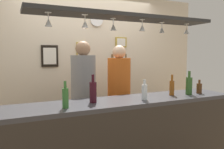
{
  "coord_description": "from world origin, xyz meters",
  "views": [
    {
      "loc": [
        -1.22,
        -2.52,
        1.54
      ],
      "look_at": [
        0.0,
        0.1,
        1.28
      ],
      "focal_mm": 35.55,
      "sensor_mm": 36.0,
      "label": 1
    }
  ],
  "objects_px": {
    "bottle_beer_amber_tall": "(172,87)",
    "picture_frame_upper_small": "(121,42)",
    "person_right_orange_shirt": "(119,90)",
    "picture_frame_caricature": "(50,56)",
    "picture_frame_crest": "(82,50)",
    "bottle_soda_clear": "(144,92)",
    "bottle_beer_green_import": "(65,97)",
    "wall_clock": "(97,20)",
    "bottle_champagne_green": "(189,85)",
    "picture_frame_lower_pair": "(119,59)",
    "person_middle_grey_shirt": "(84,91)",
    "bottle_wine_dark_red": "(93,92)",
    "bottle_beer_brown_stubby": "(199,88)"
  },
  "relations": [
    {
      "from": "person_right_orange_shirt",
      "to": "bottle_beer_green_import",
      "type": "distance_m",
      "value": 1.32
    },
    {
      "from": "picture_frame_lower_pair",
      "to": "bottle_beer_brown_stubby",
      "type": "bearing_deg",
      "value": -72.99
    },
    {
      "from": "person_middle_grey_shirt",
      "to": "person_right_orange_shirt",
      "type": "xyz_separation_m",
      "value": [
        0.55,
        0.0,
        -0.03
      ]
    },
    {
      "from": "bottle_beer_green_import",
      "to": "bottle_wine_dark_red",
      "type": "relative_size",
      "value": 0.87
    },
    {
      "from": "bottle_beer_amber_tall",
      "to": "picture_frame_caricature",
      "type": "bearing_deg",
      "value": 131.62
    },
    {
      "from": "bottle_beer_green_import",
      "to": "bottle_champagne_green",
      "type": "distance_m",
      "value": 1.59
    },
    {
      "from": "person_right_orange_shirt",
      "to": "wall_clock",
      "type": "distance_m",
      "value": 1.3
    },
    {
      "from": "picture_frame_caricature",
      "to": "picture_frame_crest",
      "type": "xyz_separation_m",
      "value": [
        0.52,
        0.0,
        0.1
      ]
    },
    {
      "from": "picture_frame_upper_small",
      "to": "picture_frame_crest",
      "type": "xyz_separation_m",
      "value": [
        -0.74,
        0.0,
        -0.15
      ]
    },
    {
      "from": "bottle_beer_brown_stubby",
      "to": "bottle_beer_amber_tall",
      "type": "relative_size",
      "value": 0.69
    },
    {
      "from": "picture_frame_caricature",
      "to": "person_right_orange_shirt",
      "type": "bearing_deg",
      "value": -36.65
    },
    {
      "from": "picture_frame_crest",
      "to": "picture_frame_caricature",
      "type": "bearing_deg",
      "value": 180.0
    },
    {
      "from": "bottle_beer_amber_tall",
      "to": "person_middle_grey_shirt",
      "type": "bearing_deg",
      "value": 140.73
    },
    {
      "from": "picture_frame_upper_small",
      "to": "picture_frame_lower_pair",
      "type": "relative_size",
      "value": 0.73
    },
    {
      "from": "person_right_orange_shirt",
      "to": "wall_clock",
      "type": "bearing_deg",
      "value": 98.66
    },
    {
      "from": "picture_frame_lower_pair",
      "to": "wall_clock",
      "type": "height_order",
      "value": "wall_clock"
    },
    {
      "from": "picture_frame_lower_pair",
      "to": "bottle_champagne_green",
      "type": "bearing_deg",
      "value": -79.91
    },
    {
      "from": "bottle_soda_clear",
      "to": "wall_clock",
      "type": "relative_size",
      "value": 1.05
    },
    {
      "from": "person_right_orange_shirt",
      "to": "bottle_beer_amber_tall",
      "type": "distance_m",
      "value": 0.84
    },
    {
      "from": "bottle_beer_brown_stubby",
      "to": "picture_frame_lower_pair",
      "type": "distance_m",
      "value": 1.56
    },
    {
      "from": "bottle_beer_amber_tall",
      "to": "picture_frame_upper_small",
      "type": "xyz_separation_m",
      "value": [
        0.01,
        1.41,
        0.63
      ]
    },
    {
      "from": "bottle_beer_green_import",
      "to": "bottle_beer_amber_tall",
      "type": "relative_size",
      "value": 1.0
    },
    {
      "from": "bottle_beer_amber_tall",
      "to": "bottle_wine_dark_red",
      "type": "height_order",
      "value": "bottle_wine_dark_red"
    },
    {
      "from": "picture_frame_caricature",
      "to": "picture_frame_crest",
      "type": "height_order",
      "value": "picture_frame_crest"
    },
    {
      "from": "bottle_wine_dark_red",
      "to": "picture_frame_upper_small",
      "type": "relative_size",
      "value": 1.36
    },
    {
      "from": "bottle_beer_amber_tall",
      "to": "picture_frame_upper_small",
      "type": "height_order",
      "value": "picture_frame_upper_small"
    },
    {
      "from": "bottle_soda_clear",
      "to": "picture_frame_lower_pair",
      "type": "relative_size",
      "value": 0.77
    },
    {
      "from": "picture_frame_lower_pair",
      "to": "picture_frame_crest",
      "type": "distance_m",
      "value": 0.72
    },
    {
      "from": "bottle_soda_clear",
      "to": "bottle_wine_dark_red",
      "type": "xyz_separation_m",
      "value": [
        -0.57,
        0.11,
        0.03
      ]
    },
    {
      "from": "picture_frame_upper_small",
      "to": "bottle_soda_clear",
      "type": "bearing_deg",
      "value": -107.57
    },
    {
      "from": "person_middle_grey_shirt",
      "to": "wall_clock",
      "type": "xyz_separation_m",
      "value": [
        0.45,
        0.66,
        1.08
      ]
    },
    {
      "from": "person_middle_grey_shirt",
      "to": "picture_frame_crest",
      "type": "height_order",
      "value": "picture_frame_crest"
    },
    {
      "from": "person_right_orange_shirt",
      "to": "picture_frame_caricature",
      "type": "bearing_deg",
      "value": 143.35
    },
    {
      "from": "picture_frame_upper_small",
      "to": "person_middle_grey_shirt",
      "type": "bearing_deg",
      "value": -144.34
    },
    {
      "from": "person_middle_grey_shirt",
      "to": "bottle_wine_dark_red",
      "type": "bearing_deg",
      "value": -99.84
    },
    {
      "from": "person_right_orange_shirt",
      "to": "bottle_beer_green_import",
      "type": "relative_size",
      "value": 6.44
    },
    {
      "from": "person_right_orange_shirt",
      "to": "picture_frame_lower_pair",
      "type": "distance_m",
      "value": 0.87
    },
    {
      "from": "bottle_champagne_green",
      "to": "picture_frame_crest",
      "type": "height_order",
      "value": "picture_frame_crest"
    },
    {
      "from": "person_middle_grey_shirt",
      "to": "bottle_beer_amber_tall",
      "type": "distance_m",
      "value": 1.18
    },
    {
      "from": "bottle_soda_clear",
      "to": "picture_frame_crest",
      "type": "xyz_separation_m",
      "value": [
        -0.26,
        1.51,
        0.49
      ]
    },
    {
      "from": "bottle_champagne_green",
      "to": "picture_frame_lower_pair",
      "type": "bearing_deg",
      "value": 100.09
    },
    {
      "from": "picture_frame_lower_pair",
      "to": "person_middle_grey_shirt",
      "type": "bearing_deg",
      "value": -143.21
    },
    {
      "from": "bottle_beer_amber_tall",
      "to": "picture_frame_lower_pair",
      "type": "relative_size",
      "value": 0.87
    },
    {
      "from": "bottle_beer_brown_stubby",
      "to": "bottle_soda_clear",
      "type": "xyz_separation_m",
      "value": [
        -0.88,
        -0.05,
        0.02
      ]
    },
    {
      "from": "bottle_champagne_green",
      "to": "bottle_soda_clear",
      "type": "bearing_deg",
      "value": -176.35
    },
    {
      "from": "picture_frame_crest",
      "to": "wall_clock",
      "type": "distance_m",
      "value": 0.58
    },
    {
      "from": "bottle_champagne_green",
      "to": "bottle_beer_brown_stubby",
      "type": "bearing_deg",
      "value": 2.16
    },
    {
      "from": "bottle_champagne_green",
      "to": "picture_frame_lower_pair",
      "type": "xyz_separation_m",
      "value": [
        -0.26,
        1.46,
        0.31
      ]
    },
    {
      "from": "person_right_orange_shirt",
      "to": "picture_frame_crest",
      "type": "distance_m",
      "value": 0.97
    },
    {
      "from": "bottle_soda_clear",
      "to": "picture_frame_upper_small",
      "type": "height_order",
      "value": "picture_frame_upper_small"
    }
  ]
}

